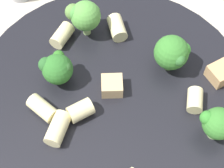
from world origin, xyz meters
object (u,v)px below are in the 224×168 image
Objects in this scene: rigatoni_1 at (117,28)px; pasta_bowl at (112,96)px; broccoli_floret_2 at (218,123)px; rigatoni_5 at (43,108)px; rigatoni_6 at (195,98)px; broccoli_floret_0 at (172,53)px; chicken_chunk_0 at (110,81)px; rigatoni_2 at (80,110)px; chicken_chunk_1 at (221,73)px; broccoli_floret_1 at (84,15)px; rigatoni_0 at (62,35)px; broccoli_floret_3 at (57,69)px; rigatoni_3 at (58,129)px.

pasta_bowl is at bearing -172.71° from rigatoni_1.
pasta_bowl is 9.90× the size of rigatoni_1.
rigatoni_1 is at bearing 47.39° from broccoli_floret_2.
rigatoni_6 is at bearing -74.11° from rigatoni_5.
broccoli_floret_0 is 0.06m from chicken_chunk_0.
chicken_chunk_0 is (-0.06, -0.01, -0.00)m from rigatoni_1.
rigatoni_2 is at bearing 133.65° from broccoli_floret_0.
pasta_bowl is 11.60× the size of chicken_chunk_1.
broccoli_floret_0 is 1.80× the size of rigatoni_2.
broccoli_floret_1 is 0.03m from rigatoni_0.
pasta_bowl is at bearing -57.30° from rigatoni_5.
rigatoni_1 reaches higher than chicken_chunk_0.
broccoli_floret_3 is at bearing 89.73° from pasta_bowl.
broccoli_floret_3 reaches higher than pasta_bowl.
rigatoni_1 reaches higher than rigatoni_5.
chicken_chunk_0 is at bearing -174.80° from rigatoni_1.
rigatoni_6 is (0.05, -0.11, -0.00)m from rigatoni_3.
rigatoni_2 is at bearing 118.73° from chicken_chunk_1.
broccoli_floret_1 is 0.17m from broccoli_floret_2.
broccoli_floret_0 is 0.10m from rigatoni_2.
rigatoni_2 is at bearing -137.16° from broccoli_floret_3.
pasta_bowl is at bearing 91.37° from rigatoni_6.
broccoli_floret_3 reaches higher than rigatoni_1.
rigatoni_0 is at bearing 51.89° from pasta_bowl.
rigatoni_3 is at bearing 144.64° from rigatoni_2.
broccoli_floret_1 reaches higher than rigatoni_6.
broccoli_floret_3 is 1.15× the size of rigatoni_3.
rigatoni_5 is 0.14m from rigatoni_6.
rigatoni_2 is (-0.07, 0.07, -0.01)m from broccoli_floret_0.
broccoli_floret_0 is 1.11× the size of broccoli_floret_2.
chicken_chunk_0 is (-0.03, 0.05, -0.02)m from broccoli_floret_0.
pasta_bowl is 9.64× the size of rigatoni_5.
broccoli_floret_1 is at bearing 33.57° from chicken_chunk_0.
rigatoni_3 is at bearing 149.39° from chicken_chunk_0.
chicken_chunk_1 is at bearing -107.76° from rigatoni_1.
rigatoni_3 is 0.03m from rigatoni_5.
broccoli_floret_2 is 1.63× the size of rigatoni_6.
rigatoni_6 is (0.03, -0.10, -0.00)m from rigatoni_2.
rigatoni_1 is at bearing -79.48° from broccoli_floret_1.
chicken_chunk_0 is at bearing 121.28° from broccoli_floret_0.
rigatoni_1 is at bearing -7.55° from rigatoni_2.
rigatoni_1 is 0.12m from rigatoni_5.
chicken_chunk_0 is at bearing -52.36° from rigatoni_5.
chicken_chunk_1 is (0.03, -0.15, -0.01)m from broccoli_floret_3.
broccoli_floret_3 is (0.00, 0.05, 0.03)m from pasta_bowl.
rigatoni_6 reaches higher than pasta_bowl.
broccoli_floret_0 is at bearing -46.35° from rigatoni_2.
pasta_bowl is 9.13× the size of rigatoni_3.
rigatoni_2 reaches higher than chicken_chunk_0.
rigatoni_6 is 0.04m from chicken_chunk_1.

